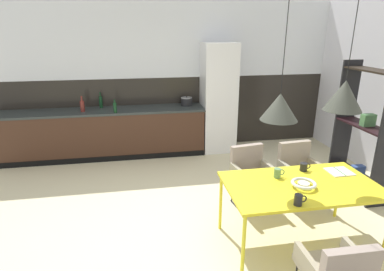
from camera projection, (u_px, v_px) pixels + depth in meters
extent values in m
plane|color=beige|center=(199.00, 238.00, 3.69)|extent=(8.57, 8.57, 0.00)
cube|color=black|center=(169.00, 112.00, 6.40)|extent=(6.60, 0.12, 1.40)
cube|color=silver|center=(167.00, 39.00, 5.95)|extent=(6.60, 0.12, 1.40)
cube|color=#3E2619|center=(103.00, 134.00, 5.94)|extent=(3.73, 0.60, 0.85)
cube|color=#2C3232|center=(101.00, 111.00, 5.80)|extent=(3.76, 0.63, 0.04)
cube|color=black|center=(103.00, 159.00, 5.78)|extent=(3.73, 0.01, 0.10)
cube|color=silver|center=(218.00, 98.00, 6.11)|extent=(0.62, 0.60, 2.06)
cube|color=yellow|center=(301.00, 185.00, 3.38)|extent=(1.60, 0.91, 0.03)
cylinder|color=yellow|center=(221.00, 202.00, 3.76)|extent=(0.04, 0.04, 0.71)
cylinder|color=yellow|center=(338.00, 192.00, 4.01)|extent=(0.04, 0.04, 0.71)
cylinder|color=yellow|center=(243.00, 248.00, 2.99)|extent=(0.04, 0.04, 0.71)
cube|color=gray|center=(300.00, 175.00, 4.31)|extent=(0.52, 0.50, 0.06)
cube|color=gray|center=(294.00, 154.00, 4.42)|extent=(0.46, 0.12, 0.38)
cube|color=gray|center=(315.00, 166.00, 4.33)|extent=(0.08, 0.42, 0.14)
cube|color=gray|center=(286.00, 170.00, 4.22)|extent=(0.08, 0.42, 0.14)
cylinder|color=black|center=(320.00, 195.00, 4.25)|extent=(0.02, 0.02, 0.40)
cylinder|color=black|center=(293.00, 199.00, 4.16)|extent=(0.02, 0.02, 0.40)
cylinder|color=black|center=(303.00, 182.00, 4.60)|extent=(0.02, 0.02, 0.40)
cylinder|color=black|center=(278.00, 185.00, 4.51)|extent=(0.02, 0.02, 0.40)
cylinder|color=black|center=(310.00, 200.00, 4.49)|extent=(0.05, 0.41, 0.02)
cylinder|color=black|center=(284.00, 204.00, 4.39)|extent=(0.05, 0.41, 0.02)
cube|color=gray|center=(331.00, 271.00, 2.65)|extent=(0.49, 0.47, 0.06)
cube|color=gray|center=(350.00, 269.00, 2.40)|extent=(0.46, 0.09, 0.34)
cube|color=gray|center=(308.00, 264.00, 2.58)|extent=(0.06, 0.41, 0.14)
cube|color=gray|center=(358.00, 258.00, 2.65)|extent=(0.06, 0.41, 0.14)
cube|color=gray|center=(253.00, 178.00, 4.22)|extent=(0.54, 0.53, 0.06)
cube|color=gray|center=(246.00, 158.00, 4.33)|extent=(0.46, 0.15, 0.36)
cube|color=gray|center=(268.00, 169.00, 4.25)|extent=(0.11, 0.42, 0.14)
cube|color=gray|center=(238.00, 173.00, 4.12)|extent=(0.11, 0.42, 0.14)
cylinder|color=black|center=(272.00, 198.00, 4.18)|extent=(0.02, 0.02, 0.40)
cylinder|color=black|center=(245.00, 203.00, 4.06)|extent=(0.02, 0.02, 0.40)
cylinder|color=black|center=(258.00, 185.00, 4.52)|extent=(0.02, 0.02, 0.40)
cylinder|color=black|center=(232.00, 189.00, 4.40)|extent=(0.02, 0.02, 0.40)
cylinder|color=black|center=(264.00, 203.00, 4.41)|extent=(0.08, 0.41, 0.02)
cylinder|color=black|center=(238.00, 208.00, 4.29)|extent=(0.08, 0.41, 0.02)
cylinder|color=silver|center=(303.00, 185.00, 3.30)|extent=(0.12, 0.12, 0.05)
torus|color=silver|center=(304.00, 183.00, 3.29)|extent=(0.26, 0.26, 0.04)
cube|color=white|center=(334.00, 172.00, 3.64)|extent=(0.13, 0.24, 0.01)
cube|color=white|center=(345.00, 171.00, 3.66)|extent=(0.13, 0.24, 0.01)
cube|color=#4C7F4C|center=(339.00, 171.00, 3.65)|extent=(0.01, 0.24, 0.00)
cylinder|color=#5B8456|center=(277.00, 173.00, 3.51)|extent=(0.08, 0.08, 0.11)
torus|color=#5B8456|center=(282.00, 172.00, 3.51)|extent=(0.07, 0.01, 0.07)
cylinder|color=black|center=(298.00, 200.00, 2.96)|extent=(0.08, 0.08, 0.11)
torus|color=black|center=(303.00, 199.00, 2.97)|extent=(0.07, 0.01, 0.07)
cylinder|color=black|center=(304.00, 167.00, 3.68)|extent=(0.08, 0.08, 0.09)
torus|color=black|center=(308.00, 166.00, 3.68)|extent=(0.06, 0.01, 0.06)
cylinder|color=black|center=(186.00, 102.00, 6.12)|extent=(0.21, 0.21, 0.14)
cylinder|color=gray|center=(186.00, 98.00, 6.10)|extent=(0.21, 0.21, 0.01)
sphere|color=black|center=(186.00, 97.00, 6.09)|extent=(0.02, 0.02, 0.02)
cylinder|color=maroon|center=(82.00, 106.00, 5.66)|extent=(0.08, 0.08, 0.19)
cylinder|color=maroon|center=(82.00, 99.00, 5.61)|extent=(0.03, 0.03, 0.09)
cylinder|color=#0F3319|center=(115.00, 108.00, 5.59)|extent=(0.06, 0.06, 0.18)
cylinder|color=#0F3319|center=(114.00, 101.00, 5.56)|extent=(0.02, 0.02, 0.06)
cylinder|color=#0F3319|center=(101.00, 102.00, 5.94)|extent=(0.06, 0.06, 0.21)
cylinder|color=#0F3319|center=(100.00, 94.00, 5.89)|extent=(0.02, 0.02, 0.08)
cube|color=black|center=(344.00, 122.00, 4.90)|extent=(0.30, 0.03, 1.87)
cube|color=black|center=(356.00, 175.00, 4.69)|extent=(0.30, 0.89, 0.02)
cube|color=#334C8C|center=(358.00, 170.00, 4.65)|extent=(0.18, 0.10, 0.15)
cube|color=black|center=(365.00, 126.00, 4.45)|extent=(0.30, 0.89, 0.02)
cube|color=#4C7F4C|center=(368.00, 120.00, 4.38)|extent=(0.18, 0.10, 0.17)
cube|color=black|center=(375.00, 71.00, 4.20)|extent=(0.30, 0.89, 0.02)
cylinder|color=black|center=(286.00, 36.00, 2.86)|extent=(0.01, 0.01, 1.04)
cone|color=#363930|center=(280.00, 107.00, 3.07)|extent=(0.36, 0.36, 0.26)
cylinder|color=black|center=(354.00, 30.00, 2.91)|extent=(0.01, 0.01, 0.92)
cone|color=#363930|center=(344.00, 96.00, 3.10)|extent=(0.37, 0.37, 0.30)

